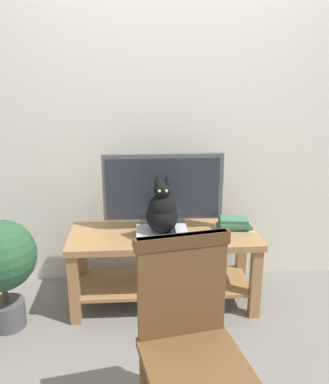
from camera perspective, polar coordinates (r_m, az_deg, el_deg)
ground_plane at (r=2.76m, az=2.28°, el=-20.79°), size 12.00×12.00×0.00m
back_wall at (r=3.22m, az=0.65°, el=11.95°), size 7.00×0.12×2.80m
tv_stand at (r=3.03m, az=-0.06°, el=-8.44°), size 1.32×0.51×0.55m
tv at (r=2.96m, az=-0.19°, el=0.27°), size 0.84×0.20×0.55m
media_box at (r=2.87m, az=-0.32°, el=-5.83°), size 0.35×0.28×0.05m
cat at (r=2.79m, az=-0.29°, el=-2.60°), size 0.21×0.29×0.41m
wooden_chair at (r=1.97m, az=3.28°, el=-18.26°), size 0.51×0.51×0.98m
book_stack at (r=3.01m, az=9.40°, el=-4.46°), size 0.25×0.17×0.10m
potted_plant at (r=2.93m, az=-21.16°, el=-8.72°), size 0.46×0.46×0.75m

